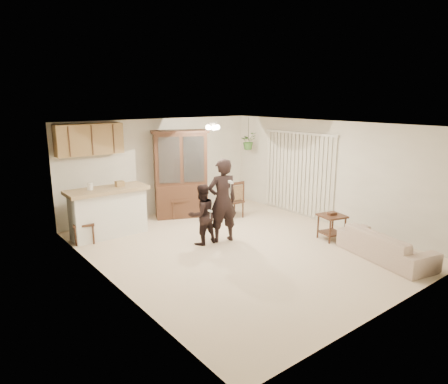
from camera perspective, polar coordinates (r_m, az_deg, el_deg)
floor at (r=8.36m, az=2.35°, el=-7.85°), size 6.50×6.50×0.00m
ceiling at (r=7.81m, az=2.52°, el=9.52°), size 5.50×6.50×0.02m
wall_back at (r=10.63m, az=-9.00°, el=3.58°), size 5.50×0.02×2.50m
wall_front at (r=5.99m, az=23.06°, el=-4.91°), size 5.50×0.02×2.50m
wall_left at (r=6.60m, az=-16.10°, el=-2.72°), size 0.02×6.50×2.50m
wall_right at (r=9.96m, az=14.59°, el=2.67°), size 0.02×6.50×2.50m
breakfast_bar at (r=9.23m, az=-16.16°, el=-3.05°), size 1.60×0.55×1.00m
bar_top at (r=9.10m, az=-16.38°, el=0.28°), size 1.75×0.70×0.08m
upper_cabinets at (r=9.58m, az=-18.69°, el=7.13°), size 1.50×0.34×0.70m
vertical_blinds at (r=10.52m, az=10.54°, el=2.59°), size 0.06×2.30×2.10m
ceiling_fixture at (r=8.88m, az=-1.58°, el=9.33°), size 0.36×0.36×0.20m
hanging_plant at (r=11.18m, az=3.50°, el=7.29°), size 0.43×0.37×0.48m
plant_cord at (r=11.15m, az=3.52°, el=8.95°), size 0.01×0.01×0.65m
sofa at (r=8.24m, az=22.11°, el=-6.45°), size 1.12×1.99×0.73m
adult at (r=8.43m, az=-0.23°, el=-1.21°), size 0.74×0.58×1.80m
child at (r=8.33m, az=-3.19°, el=-3.02°), size 0.66×0.51×1.35m
china_hutch at (r=10.25m, az=-6.22°, el=2.47°), size 1.51×1.06×2.23m
side_table at (r=9.00m, az=15.09°, el=-4.81°), size 0.61×0.61×0.61m
chair_bar at (r=9.03m, az=-19.31°, el=-5.17°), size 0.54×0.54×0.96m
chair_hutch_left at (r=10.37m, az=-6.44°, el=-1.93°), size 0.61×0.61×1.08m
chair_hutch_right at (r=10.29m, az=1.33°, el=-2.16°), size 0.44×0.44×0.97m
controller_adult at (r=7.95m, az=0.97°, el=1.42°), size 0.08×0.16×0.05m
controller_child at (r=8.07m, az=-1.99°, el=-2.73°), size 0.03×0.11×0.03m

